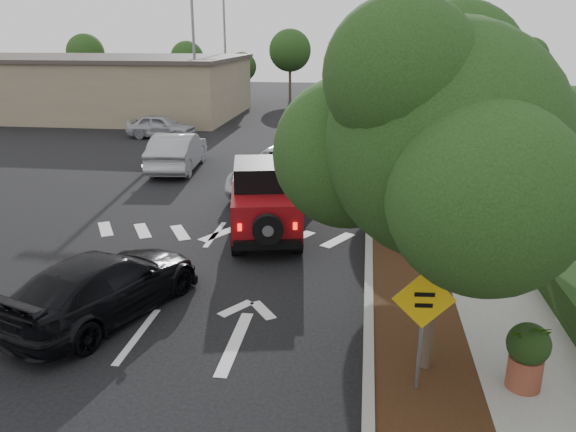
% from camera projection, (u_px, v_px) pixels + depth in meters
% --- Properties ---
extents(ground, '(120.00, 120.00, 0.00)m').
position_uv_depth(ground, '(138.00, 335.00, 11.29)').
color(ground, black).
rests_on(ground, ground).
extents(curb, '(0.20, 70.00, 0.15)m').
position_uv_depth(curb, '(369.00, 186.00, 21.96)').
color(curb, '#9E9B93').
rests_on(curb, ground).
extents(planting_strip, '(1.80, 70.00, 0.12)m').
position_uv_depth(planting_strip, '(395.00, 187.00, 21.83)').
color(planting_strip, black).
rests_on(planting_strip, ground).
extents(sidewalk, '(2.00, 70.00, 0.12)m').
position_uv_depth(sidewalk, '(445.00, 189.00, 21.58)').
color(sidewalk, gray).
rests_on(sidewalk, ground).
extents(hedge, '(0.80, 70.00, 0.80)m').
position_uv_depth(hedge, '(484.00, 182.00, 21.30)').
color(hedge, black).
rests_on(hedge, ground).
extents(commercial_building, '(22.00, 12.00, 4.00)m').
position_uv_depth(commercial_building, '(86.00, 87.00, 40.98)').
color(commercial_building, '#817159').
rests_on(commercial_building, ground).
extents(transmission_tower, '(7.00, 4.00, 28.00)m').
position_uv_depth(transmission_tower, '(384.00, 94.00, 55.68)').
color(transmission_tower, slate).
rests_on(transmission_tower, ground).
extents(street_tree_near, '(3.80, 3.80, 5.92)m').
position_uv_depth(street_tree_near, '(424.00, 372.00, 10.09)').
color(street_tree_near, '#173311').
rests_on(street_tree_near, ground).
extents(street_tree_mid, '(3.20, 3.20, 5.32)m').
position_uv_depth(street_tree_mid, '(403.00, 238.00, 16.68)').
color(street_tree_mid, '#173311').
rests_on(street_tree_mid, ground).
extents(street_tree_far, '(3.40, 3.40, 5.62)m').
position_uv_depth(street_tree_far, '(394.00, 182.00, 22.79)').
color(street_tree_far, '#173311').
rests_on(street_tree_far, ground).
extents(light_pole_a, '(2.00, 0.22, 9.00)m').
position_uv_depth(light_pole_a, '(198.00, 126.00, 36.61)').
color(light_pole_a, slate).
rests_on(light_pole_a, ground).
extents(light_pole_b, '(2.00, 0.22, 9.00)m').
position_uv_depth(light_pole_b, '(227.00, 103.00, 48.03)').
color(light_pole_b, slate).
rests_on(light_pole_b, ground).
extents(red_jeep, '(2.66, 4.49, 2.20)m').
position_uv_depth(red_jeep, '(265.00, 199.00, 16.59)').
color(red_jeep, black).
rests_on(red_jeep, ground).
extents(silver_suv_ahead, '(4.01, 6.47, 1.67)m').
position_uv_depth(silver_suv_ahead, '(283.00, 170.00, 21.20)').
color(silver_suv_ahead, '#B8BAC1').
rests_on(silver_suv_ahead, ground).
extents(black_suv_oncoming, '(3.44, 5.15, 1.39)m').
position_uv_depth(black_suv_oncoming, '(105.00, 285.00, 11.93)').
color(black_suv_oncoming, black).
rests_on(black_suv_oncoming, ground).
extents(silver_sedan_oncoming, '(2.22, 5.11, 1.64)m').
position_uv_depth(silver_sedan_oncoming, '(177.00, 151.00, 24.67)').
color(silver_sedan_oncoming, '#97999E').
rests_on(silver_sedan_oncoming, ground).
extents(parked_suv, '(4.07, 1.89, 1.35)m').
position_uv_depth(parked_suv, '(162.00, 126.00, 32.18)').
color(parked_suv, '#A8AAB0').
rests_on(parked_suv, ground).
extents(speed_hump_sign, '(1.02, 0.12, 2.17)m').
position_uv_depth(speed_hump_sign, '(423.00, 315.00, 8.99)').
color(speed_hump_sign, slate).
rests_on(speed_hump_sign, ground).
extents(terracotta_planter, '(0.71, 0.71, 1.24)m').
position_uv_depth(terracotta_planter, '(528.00, 350.00, 9.23)').
color(terracotta_planter, brown).
rests_on(terracotta_planter, ground).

